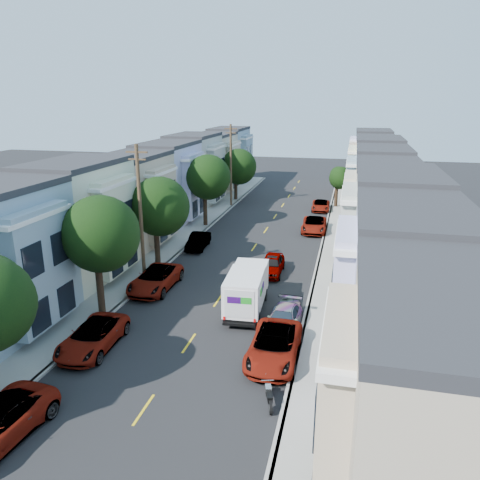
# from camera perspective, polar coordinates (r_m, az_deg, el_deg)

# --- Properties ---
(ground) EXTENTS (160.00, 160.00, 0.00)m
(ground) POSITION_cam_1_polar(r_m,az_deg,el_deg) (32.09, -2.66, -7.34)
(ground) COLOR black
(ground) RESTS_ON ground
(road_slab) EXTENTS (12.00, 70.00, 0.02)m
(road_slab) POSITION_cam_1_polar(r_m,az_deg,el_deg) (45.79, 2.50, 0.22)
(road_slab) COLOR black
(road_slab) RESTS_ON ground
(curb_left) EXTENTS (0.30, 70.00, 0.15)m
(curb_left) POSITION_cam_1_polar(r_m,az_deg,el_deg) (47.23, -4.73, 0.78)
(curb_left) COLOR gray
(curb_left) RESTS_ON ground
(curb_right) EXTENTS (0.30, 70.00, 0.15)m
(curb_right) POSITION_cam_1_polar(r_m,az_deg,el_deg) (45.08, 10.07, -0.22)
(curb_right) COLOR gray
(curb_right) RESTS_ON ground
(sidewalk_left) EXTENTS (2.60, 70.00, 0.15)m
(sidewalk_left) POSITION_cam_1_polar(r_m,az_deg,el_deg) (47.64, -6.21, 0.88)
(sidewalk_left) COLOR gray
(sidewalk_left) RESTS_ON ground
(sidewalk_right) EXTENTS (2.60, 70.00, 0.15)m
(sidewalk_right) POSITION_cam_1_polar(r_m,az_deg,el_deg) (45.04, 11.72, -0.33)
(sidewalk_right) COLOR gray
(sidewalk_right) RESTS_ON ground
(centerline) EXTENTS (0.12, 70.00, 0.01)m
(centerline) POSITION_cam_1_polar(r_m,az_deg,el_deg) (45.79, 2.50, 0.21)
(centerline) COLOR gold
(centerline) RESTS_ON ground
(townhouse_row_left) EXTENTS (5.00, 70.00, 8.50)m
(townhouse_row_left) POSITION_cam_1_polar(r_m,az_deg,el_deg) (49.03, -10.40, 1.07)
(townhouse_row_left) COLOR #BEB59C
(townhouse_row_left) RESTS_ON ground
(townhouse_row_right) EXTENTS (5.00, 70.00, 8.50)m
(townhouse_row_right) POSITION_cam_1_polar(r_m,az_deg,el_deg) (45.15, 16.53, -0.75)
(townhouse_row_right) COLOR #BEB59C
(townhouse_row_right) RESTS_ON ground
(tree_b) EXTENTS (4.70, 4.70, 7.70)m
(tree_b) POSITION_cam_1_polar(r_m,az_deg,el_deg) (29.39, -16.76, 0.69)
(tree_b) COLOR black
(tree_b) RESTS_ON ground
(tree_c) EXTENTS (4.70, 4.70, 7.38)m
(tree_c) POSITION_cam_1_polar(r_m,az_deg,el_deg) (37.25, -9.90, 4.02)
(tree_c) COLOR black
(tree_c) RESTS_ON ground
(tree_d) EXTENTS (4.70, 4.70, 7.63)m
(tree_d) POSITION_cam_1_polar(r_m,az_deg,el_deg) (49.08, -4.02, 7.63)
(tree_d) COLOR black
(tree_d) RESTS_ON ground
(tree_e) EXTENTS (4.70, 4.70, 6.85)m
(tree_e) POSITION_cam_1_polar(r_m,az_deg,el_deg) (62.12, -0.25, 8.92)
(tree_e) COLOR black
(tree_e) RESTS_ON ground
(tree_far_r) EXTENTS (2.80, 2.80, 5.11)m
(tree_far_r) POSITION_cam_1_polar(r_m,az_deg,el_deg) (59.33, 12.05, 7.35)
(tree_far_r) COLOR black
(tree_far_r) RESTS_ON ground
(utility_pole_near) EXTENTS (1.60, 0.26, 10.00)m
(utility_pole_near) POSITION_cam_1_polar(r_m,az_deg,el_deg) (34.34, -12.02, 3.04)
(utility_pole_near) COLOR #42301E
(utility_pole_near) RESTS_ON ground
(utility_pole_far) EXTENTS (1.60, 0.26, 10.00)m
(utility_pole_far) POSITION_cam_1_polar(r_m,az_deg,el_deg) (58.47, -1.12, 9.07)
(utility_pole_far) COLOR #42301E
(utility_pole_far) RESTS_ON ground
(fedex_truck) EXTENTS (2.19, 5.70, 2.73)m
(fedex_truck) POSITION_cam_1_polar(r_m,az_deg,el_deg) (30.03, 0.83, -5.90)
(fedex_truck) COLOR silver
(fedex_truck) RESTS_ON ground
(lead_sedan) EXTENTS (1.80, 4.53, 1.46)m
(lead_sedan) POSITION_cam_1_polar(r_m,az_deg,el_deg) (36.51, 3.90, -3.04)
(lead_sedan) COLOR black
(lead_sedan) RESTS_ON ground
(parked_left_b) EXTENTS (2.55, 5.24, 1.43)m
(parked_left_b) POSITION_cam_1_polar(r_m,az_deg,el_deg) (27.21, -17.52, -11.20)
(parked_left_b) COLOR black
(parked_left_b) RESTS_ON ground
(parked_left_c) EXTENTS (2.57, 5.56, 1.54)m
(parked_left_c) POSITION_cam_1_polar(r_m,az_deg,el_deg) (34.05, -10.28, -4.72)
(parked_left_c) COLOR #A2A2A3
(parked_left_c) RESTS_ON ground
(parked_left_d) EXTENTS (1.70, 4.20, 1.37)m
(parked_left_d) POSITION_cam_1_polar(r_m,az_deg,el_deg) (42.66, -5.11, -0.15)
(parked_left_d) COLOR maroon
(parked_left_d) RESTS_ON ground
(parked_right_a) EXTENTS (2.61, 5.56, 1.54)m
(parked_right_a) POSITION_cam_1_polar(r_m,az_deg,el_deg) (25.09, 4.17, -12.79)
(parked_right_a) COLOR #3B4043
(parked_right_a) RESTS_ON ground
(parked_right_b) EXTENTS (2.03, 4.33, 1.27)m
(parked_right_b) POSITION_cam_1_polar(r_m,az_deg,el_deg) (28.23, 5.35, -9.54)
(parked_right_b) COLOR white
(parked_right_b) RESTS_ON ground
(parked_right_c) EXTENTS (2.57, 5.32, 1.46)m
(parked_right_c) POSITION_cam_1_polar(r_m,az_deg,el_deg) (48.37, 9.02, 1.82)
(parked_right_c) COLOR black
(parked_right_c) RESTS_ON ground
(parked_right_d) EXTENTS (2.24, 4.57, 1.25)m
(parked_right_d) POSITION_cam_1_polar(r_m,az_deg,el_deg) (57.72, 9.81, 4.15)
(parked_right_d) COLOR black
(parked_right_d) RESTS_ON ground
(motorcycle) EXTENTS (0.26, 1.93, 0.77)m
(motorcycle) POSITION_cam_1_polar(r_m,az_deg,el_deg) (22.11, 3.55, -18.44)
(motorcycle) COLOR black
(motorcycle) RESTS_ON ground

